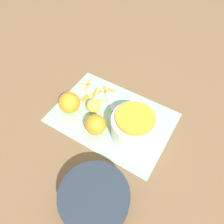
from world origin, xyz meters
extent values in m
plane|color=brown|center=(0.00, 0.00, 0.00)|extent=(4.00, 4.00, 0.00)
cube|color=#84B793|center=(0.00, 0.00, 0.00)|extent=(0.44, 0.31, 0.01)
cylinder|color=silver|center=(-0.10, 0.02, 0.04)|extent=(0.16, 0.16, 0.08)
cylinder|color=orange|center=(-0.10, 0.02, 0.09)|extent=(0.13, 0.13, 0.02)
cylinder|color=#1E2833|center=(-0.12, 0.29, 0.03)|extent=(0.20, 0.20, 0.07)
cube|color=#232328|center=(-0.03, 0.01, 0.01)|extent=(0.08, 0.08, 0.02)
cube|color=#B2B2B7|center=(0.06, -0.07, 0.01)|extent=(0.12, 0.12, 0.00)
sphere|color=orange|center=(0.02, 0.08, 0.04)|extent=(0.07, 0.07, 0.07)
sphere|color=orange|center=(0.15, 0.05, 0.05)|extent=(0.08, 0.08, 0.08)
sphere|color=gold|center=(0.08, 0.01, 0.03)|extent=(0.05, 0.05, 0.05)
cube|color=orange|center=(0.13, -0.04, 0.01)|extent=(0.01, 0.05, 0.00)
cube|color=orange|center=(0.08, -0.02, 0.01)|extent=(0.01, 0.04, 0.00)
cube|color=orange|center=(0.11, -0.08, 0.01)|extent=(0.01, 0.03, 0.00)
cube|color=orange|center=(0.15, -0.02, 0.01)|extent=(0.02, 0.05, 0.00)
cube|color=orange|center=(0.08, -0.10, 0.01)|extent=(0.04, 0.04, 0.00)
cube|color=orange|center=(0.12, -0.06, 0.01)|extent=(0.02, 0.06, 0.00)
cube|color=orange|center=(0.08, -0.11, 0.01)|extent=(0.05, 0.01, 0.00)
cube|color=orange|center=(0.08, -0.04, 0.01)|extent=(0.04, 0.03, 0.00)
cube|color=orange|center=(0.09, -0.10, 0.01)|extent=(0.03, 0.03, 0.00)
cube|color=orange|center=(0.14, -0.02, 0.01)|extent=(0.01, 0.05, 0.00)
cube|color=orange|center=(0.18, -0.09, 0.01)|extent=(0.02, 0.07, 0.00)
cube|color=orange|center=(0.12, -0.06, 0.01)|extent=(0.02, 0.03, 0.00)
cube|color=orange|center=(0.18, -0.09, 0.01)|extent=(0.05, 0.02, 0.00)
camera|label=1|loc=(-0.25, 0.41, 0.67)|focal=35.00mm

